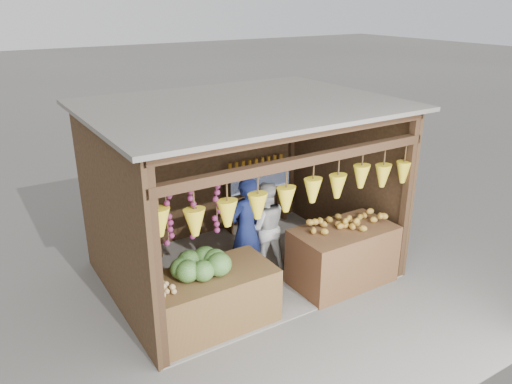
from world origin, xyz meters
TOP-DOWN VIEW (x-y plane):
  - ground at (0.00, 0.00)m, footprint 80.00×80.00m
  - stall_structure at (-0.03, -0.04)m, footprint 4.30×3.30m
  - back_shelf at (1.05, 1.28)m, footprint 1.25×0.32m
  - counter_left at (-1.11, -1.02)m, footprint 1.69×0.85m
  - counter_right at (1.07, -1.10)m, footprint 1.53×0.85m
  - stool at (-1.57, -0.01)m, footprint 0.29×0.29m
  - man_standing at (-0.08, -0.23)m, footprint 0.66×0.49m
  - woman_standing at (0.31, -0.13)m, footprint 0.85×0.76m
  - vendor_seated at (-1.57, -0.01)m, footprint 0.54×0.39m
  - melon_pile at (-1.21, -0.96)m, footprint 1.00×0.50m
  - tanfruit_pile at (-1.76, -1.08)m, footprint 0.34×0.40m
  - mango_pile at (1.12, -1.09)m, footprint 1.40×0.64m

SIDE VIEW (x-z plane):
  - ground at x=0.00m, z-range 0.00..0.00m
  - stool at x=-1.57m, z-range 0.00..0.27m
  - counter_left at x=-1.11m, z-range 0.00..0.77m
  - counter_right at x=1.07m, z-range 0.00..0.89m
  - woman_standing at x=0.31m, z-range 0.00..1.46m
  - vendor_seated at x=-1.57m, z-range 0.27..1.31m
  - man_standing at x=-0.08m, z-range 0.00..1.63m
  - tanfruit_pile at x=-1.76m, z-range 0.77..0.90m
  - back_shelf at x=1.05m, z-range 0.21..1.54m
  - melon_pile at x=-1.21m, z-range 0.77..1.09m
  - mango_pile at x=1.12m, z-range 0.89..1.11m
  - stall_structure at x=-0.03m, z-range 0.34..3.00m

